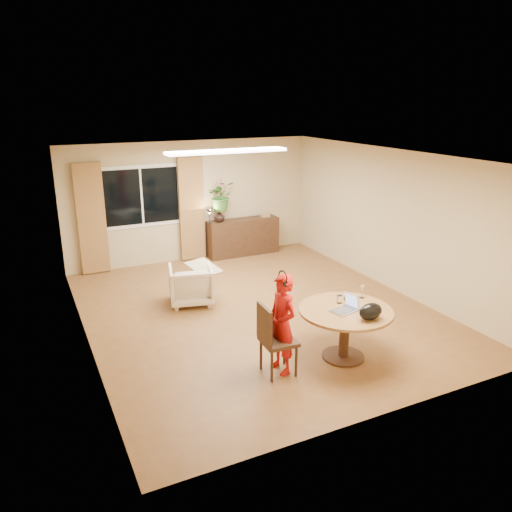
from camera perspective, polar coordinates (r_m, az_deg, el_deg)
The scene contains 24 objects.
floor at distance 8.55m, azimuth 0.10°, elevation -6.26°, with size 6.50×6.50×0.00m, color brown.
ceiling at distance 7.86m, azimuth 0.11°, elevation 11.32°, with size 6.50×6.50×0.00m, color white.
wall_back at distance 11.05m, azimuth -7.32°, elevation 6.24°, with size 5.50×5.50×0.00m, color tan.
wall_left at distance 7.39m, azimuth -19.47°, elevation -0.46°, with size 6.50×6.50×0.00m, color tan.
wall_right at distance 9.60m, azimuth 15.08°, elevation 4.01°, with size 6.50×6.50×0.00m, color tan.
window at distance 10.70m, azimuth -12.95°, elevation 6.65°, with size 1.70×0.03×1.30m.
curtain_left at distance 10.52m, azimuth -18.29°, elevation 4.04°, with size 0.55×0.08×2.25m, color brown.
curtain_right at distance 10.97m, azimuth -7.38°, elevation 5.33°, with size 0.55×0.08×2.25m, color brown.
ceiling_panel at distance 8.95m, azimuth -3.32°, elevation 11.86°, with size 2.20×0.35×0.05m, color white.
dining_table at distance 6.97m, azimuth 10.15°, elevation -7.19°, with size 1.28×1.28×0.73m.
dining_chair at distance 6.55m, azimuth 2.60°, elevation -9.46°, with size 0.47×0.43×0.98m, color black, non-canonical shape.
child at distance 6.52m, azimuth 2.98°, elevation -7.78°, with size 0.32×0.49×1.35m, color red.
laptop at distance 6.80m, azimuth 10.01°, elevation -5.34°, with size 0.35×0.24×0.24m, color #B7B7BC, non-canonical shape.
tumbler at distance 7.08m, azimuth 9.54°, elevation -4.89°, with size 0.08×0.08×0.11m, color white, non-canonical shape.
wine_glass at distance 7.30m, azimuth 12.03°, elevation -3.98°, with size 0.07×0.07×0.20m, color white, non-canonical shape.
pot_lid at distance 7.24m, azimuth 10.80°, elevation -4.78°, with size 0.20×0.20×0.03m, color white, non-canonical shape.
handbag at distance 6.63m, azimuth 12.96°, elevation -6.20°, with size 0.34×0.20×0.22m, color black, non-canonical shape.
armchair at distance 8.81m, azimuth -7.44°, elevation -3.26°, with size 0.73×0.75×0.68m, color #C0AD98.
throw at distance 8.76m, azimuth -6.01°, elevation -0.84°, with size 0.45×0.55×0.03m, color beige, non-canonical shape.
sideboard at distance 11.43m, azimuth -1.50°, elevation 2.20°, with size 1.66×0.41×0.83m, color black.
vase at distance 11.08m, azimuth -4.22°, elevation 4.54°, with size 0.24×0.24×0.25m, color black.
bouquet at distance 11.00m, azimuth -4.01°, elevation 6.87°, with size 0.59×0.51×0.66m, color #265E23.
book_stack at distance 11.55m, azimuth 1.06°, elevation 4.71°, with size 0.20×0.15×0.08m, color #8A6246, non-canonical shape.
desk_lamp at distance 10.94m, azimuth -5.33°, elevation 4.57°, with size 0.14×0.14×0.34m, color black, non-canonical shape.
Camera 1 is at (-3.41, -7.03, 3.49)m, focal length 35.00 mm.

